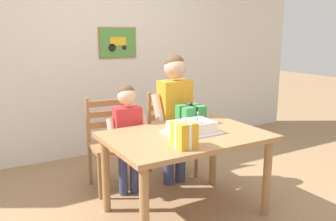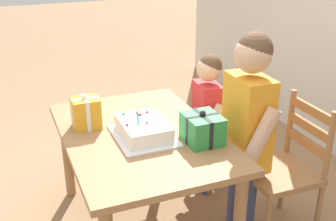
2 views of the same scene
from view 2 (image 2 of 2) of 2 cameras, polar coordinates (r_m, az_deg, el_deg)
The scene contains 8 objects.
dining_table at distance 2.65m, azimuth -3.72°, elevation -4.89°, with size 1.34×0.92×0.72m.
birthday_cake at distance 2.54m, azimuth -3.43°, elevation -2.57°, with size 0.44×0.34×0.19m.
gift_box_red_large at distance 2.68m, azimuth -11.00°, elevation -0.33°, with size 0.15×0.17×0.23m.
gift_box_beside_cake at distance 2.47m, azimuth 4.65°, elevation -2.44°, with size 0.23×0.21×0.20m.
chair_left at distance 3.33m, azimuth 8.29°, elevation -2.03°, with size 0.45×0.45×0.92m.
chair_right at distance 2.82m, azimuth 15.49°, elevation -7.64°, with size 0.43×0.43×0.92m.
child_older at distance 2.60m, azimuth 10.68°, elevation -1.07°, with size 0.49×0.28×1.35m.
child_younger at distance 3.08m, azimuth 5.28°, elevation -0.12°, with size 0.41×0.24×1.09m.
Camera 2 is at (2.23, -0.72, 1.87)m, focal length 45.20 mm.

